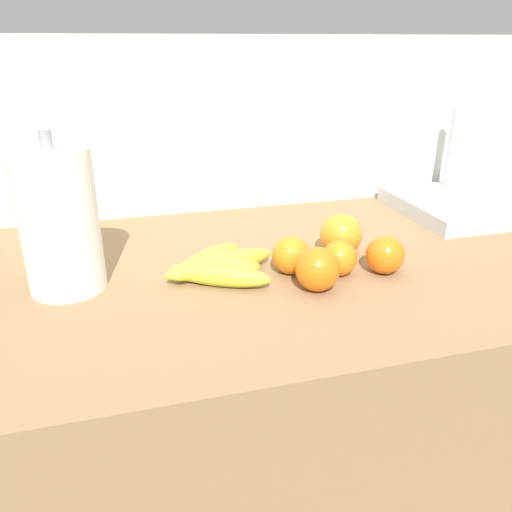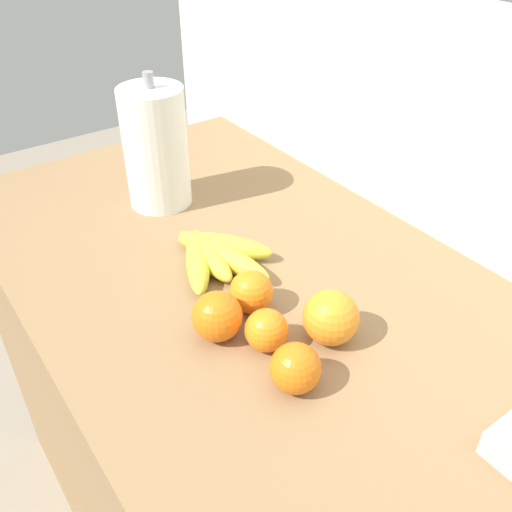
{
  "view_description": "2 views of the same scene",
  "coord_description": "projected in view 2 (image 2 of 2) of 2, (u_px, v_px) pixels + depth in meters",
  "views": [
    {
      "loc": [
        -0.41,
        -0.84,
        1.29
      ],
      "look_at": [
        -0.19,
        -0.04,
        0.93
      ],
      "focal_mm": 35.18,
      "sensor_mm": 36.0,
      "label": 1
    },
    {
      "loc": [
        0.44,
        -0.44,
        1.48
      ],
      "look_at": [
        -0.16,
        -0.01,
        0.96
      ],
      "focal_mm": 39.42,
      "sensor_mm": 36.0,
      "label": 2
    }
  ],
  "objects": [
    {
      "name": "banana_bunch",
      "position": [
        214.0,
        254.0,
        0.99
      ],
      "size": [
        0.22,
        0.19,
        0.04
      ],
      "color": "gold",
      "rests_on": "counter"
    },
    {
      "name": "counter",
      "position": [
        307.0,
        506.0,
        1.1
      ],
      "size": [
        1.67,
        0.71,
        0.89
      ],
      "primitive_type": "cube",
      "color": "olive",
      "rests_on": "ground"
    },
    {
      "name": "orange_right",
      "position": [
        217.0,
        316.0,
        0.83
      ],
      "size": [
        0.08,
        0.08,
        0.08
      ],
      "primitive_type": "sphere",
      "color": "orange",
      "rests_on": "counter"
    },
    {
      "name": "orange_center",
      "position": [
        295.0,
        368.0,
        0.75
      ],
      "size": [
        0.07,
        0.07,
        0.07
      ],
      "primitive_type": "sphere",
      "color": "orange",
      "rests_on": "counter"
    },
    {
      "name": "orange_far_right",
      "position": [
        251.0,
        292.0,
        0.88
      ],
      "size": [
        0.07,
        0.07,
        0.07
      ],
      "primitive_type": "sphere",
      "color": "orange",
      "rests_on": "counter"
    },
    {
      "name": "wall_back",
      "position": [
        456.0,
        349.0,
        1.16
      ],
      "size": [
        2.07,
        0.06,
        1.3
      ],
      "primitive_type": "cube",
      "color": "silver",
      "rests_on": "ground"
    },
    {
      "name": "orange_back_right",
      "position": [
        330.0,
        317.0,
        0.82
      ],
      "size": [
        0.08,
        0.08,
        0.08
      ],
      "primitive_type": "sphere",
      "color": "orange",
      "rests_on": "counter"
    },
    {
      "name": "paper_towel_roll",
      "position": [
        156.0,
        148.0,
        1.11
      ],
      "size": [
        0.13,
        0.13,
        0.27
      ],
      "color": "white",
      "rests_on": "counter"
    },
    {
      "name": "orange_back_left",
      "position": [
        266.0,
        330.0,
        0.81
      ],
      "size": [
        0.06,
        0.06,
        0.06
      ],
      "primitive_type": "sphere",
      "color": "orange",
      "rests_on": "counter"
    }
  ]
}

